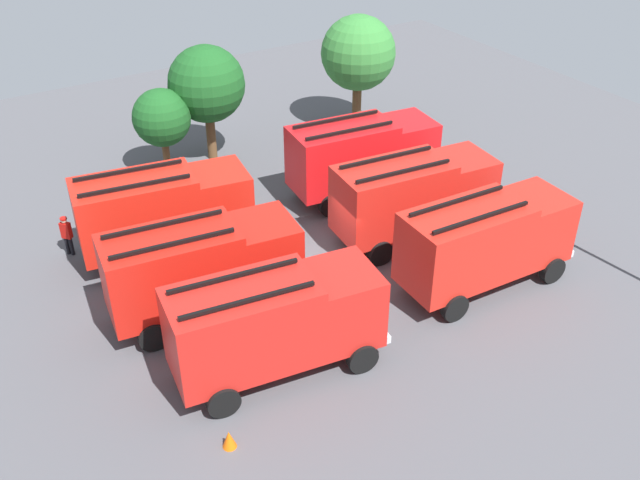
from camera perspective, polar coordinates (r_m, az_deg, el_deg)
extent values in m
plane|color=#4C4C51|center=(29.57, 0.00, -2.28)|extent=(52.31, 52.31, 0.00)
cube|color=red|center=(24.31, 1.78, -5.04)|extent=(2.51, 2.77, 2.60)
cube|color=#8C9EAD|center=(24.51, 4.01, -3.83)|extent=(0.36, 2.12, 1.46)
cube|color=red|center=(23.22, -6.08, -6.90)|extent=(5.09, 3.11, 2.90)
cube|color=black|center=(22.78, -6.87, -2.84)|extent=(4.30, 0.69, 0.12)
cube|color=black|center=(21.72, -5.72, -4.79)|extent=(4.30, 0.69, 0.12)
cube|color=silver|center=(25.47, 4.18, -6.39)|extent=(0.51, 2.38, 0.28)
cylinder|color=black|center=(26.19, 0.97, -6.13)|extent=(1.14, 0.49, 1.10)
cylinder|color=black|center=(24.56, 3.37, -9.34)|extent=(1.14, 0.49, 1.10)
cylinder|color=black|center=(24.98, -9.39, -8.95)|extent=(1.14, 0.49, 1.10)
cylinder|color=black|center=(23.28, -7.70, -12.60)|extent=(1.14, 0.49, 1.10)
cube|color=red|center=(29.71, 16.60, 1.21)|extent=(2.30, 2.59, 2.60)
cube|color=#8C9EAD|center=(30.25, 18.12, 2.22)|extent=(0.17, 2.13, 1.46)
cube|color=red|center=(27.49, 11.40, -0.37)|extent=(4.90, 2.70, 2.90)
cube|color=black|center=(27.12, 10.85, 3.09)|extent=(4.32, 0.30, 0.12)
cube|color=black|center=(26.24, 12.71, 1.77)|extent=(4.32, 0.30, 0.12)
cube|color=silver|center=(31.08, 17.85, -0.03)|extent=(0.30, 2.38, 0.28)
cylinder|color=black|center=(31.33, 14.93, -0.09)|extent=(1.11, 0.40, 1.10)
cylinder|color=black|center=(30.00, 17.97, -2.27)|extent=(1.11, 0.40, 1.10)
cylinder|color=black|center=(28.54, 7.66, -2.73)|extent=(1.11, 0.40, 1.10)
cylinder|color=black|center=(27.08, 10.64, -5.29)|extent=(1.11, 0.40, 1.10)
cube|color=red|center=(26.92, -4.40, -0.91)|extent=(2.50, 2.76, 2.60)
cube|color=#8C9EAD|center=(27.06, -2.35, 0.15)|extent=(0.35, 2.12, 1.46)
cube|color=red|center=(26.09, -11.61, -2.40)|extent=(5.08, 3.09, 2.90)
cube|color=black|center=(25.81, -12.38, 1.25)|extent=(4.30, 0.66, 0.12)
cube|color=black|center=(24.66, -11.61, -0.27)|extent=(4.30, 0.66, 0.12)
cube|color=silver|center=(27.92, -2.00, -2.30)|extent=(0.50, 2.38, 0.28)
cylinder|color=black|center=(28.78, -4.75, -2.17)|extent=(1.14, 0.49, 1.10)
cylinder|color=black|center=(26.96, -2.95, -4.85)|extent=(1.14, 0.49, 1.10)
cylinder|color=black|center=(27.90, -14.23, -4.52)|extent=(1.14, 0.49, 1.10)
cylinder|color=black|center=(26.02, -13.09, -7.48)|extent=(1.14, 0.49, 1.10)
cube|color=red|center=(32.03, 11.18, 4.44)|extent=(2.45, 2.71, 2.60)
cube|color=#8C9EAD|center=(32.47, 12.75, 5.28)|extent=(0.30, 2.12, 1.46)
cube|color=red|center=(30.17, 5.80, 3.37)|extent=(5.03, 2.98, 2.90)
cube|color=black|center=(29.95, 5.29, 6.57)|extent=(4.31, 0.57, 0.12)
cube|color=black|center=(28.92, 6.67, 5.47)|extent=(4.31, 0.57, 0.12)
cube|color=silver|center=(33.24, 12.66, 3.10)|extent=(0.45, 2.38, 0.28)
cylinder|color=black|center=(33.71, 10.01, 3.08)|extent=(1.13, 0.46, 1.10)
cylinder|color=black|center=(32.09, 12.41, 1.14)|extent=(1.13, 0.46, 1.10)
cylinder|color=black|center=(31.39, 2.63, 1.19)|extent=(1.13, 0.46, 1.10)
cylinder|color=black|center=(29.65, 4.81, -1.01)|extent=(1.13, 0.46, 1.10)
cube|color=red|center=(30.53, -7.88, 3.28)|extent=(2.56, 2.81, 2.60)
cube|color=#8C9EAD|center=(30.62, -6.04, 4.18)|extent=(0.41, 2.11, 1.46)
cube|color=red|center=(29.92, -14.34, 2.16)|extent=(5.13, 3.21, 2.90)
cube|color=black|center=(29.78, -14.99, 5.38)|extent=(4.29, 0.78, 0.12)
cube|color=black|center=(28.56, -14.50, 4.22)|extent=(4.29, 0.78, 0.12)
cube|color=silver|center=(31.38, -5.63, 1.89)|extent=(0.56, 2.38, 0.28)
cylinder|color=black|center=(32.36, -7.93, 1.93)|extent=(1.14, 0.51, 1.10)
cylinder|color=black|center=(30.38, -6.67, -0.21)|extent=(1.14, 0.51, 1.10)
cylinder|color=black|center=(31.72, -16.44, 0.09)|extent=(1.14, 0.51, 1.10)
cylinder|color=black|center=(29.70, -15.72, -2.23)|extent=(1.14, 0.51, 1.10)
cube|color=red|center=(35.13, 6.92, 7.50)|extent=(2.47, 2.73, 2.60)
cube|color=#8C9EAD|center=(35.53, 8.41, 8.24)|extent=(0.32, 2.12, 1.46)
cube|color=red|center=(33.49, 1.78, 6.69)|extent=(5.05, 3.02, 2.90)
cube|color=black|center=(33.38, 1.29, 9.58)|extent=(4.31, 0.60, 0.12)
cube|color=black|center=(32.26, 2.38, 8.70)|extent=(4.31, 0.60, 0.12)
cube|color=silver|center=(36.24, 8.43, 6.18)|extent=(0.47, 2.38, 0.28)
cylinder|color=black|center=(36.82, 6.06, 6.12)|extent=(1.13, 0.47, 1.10)
cylinder|color=black|center=(35.04, 8.05, 4.49)|extent=(1.13, 0.47, 1.10)
cylinder|color=black|center=(34.76, -0.93, 4.59)|extent=(1.13, 0.47, 1.10)
cylinder|color=black|center=(32.87, 0.81, 2.80)|extent=(1.13, 0.47, 1.10)
cylinder|color=black|center=(34.90, -8.17, 4.05)|extent=(0.16, 0.16, 0.77)
cylinder|color=black|center=(35.01, -8.45, 4.12)|extent=(0.16, 0.16, 0.77)
cube|color=black|center=(34.62, -8.41, 5.12)|extent=(0.42, 0.48, 0.67)
sphere|color=tan|center=(34.42, -8.46, 5.77)|extent=(0.22, 0.22, 0.22)
cylinder|color=black|center=(34.38, -8.48, 5.90)|extent=(0.27, 0.27, 0.06)
cylinder|color=black|center=(39.55, 6.72, 7.77)|extent=(0.16, 0.16, 0.75)
cylinder|color=black|center=(39.37, 6.62, 7.65)|extent=(0.16, 0.16, 0.75)
cube|color=gold|center=(39.17, 6.73, 8.64)|extent=(0.48, 0.43, 0.65)
sphere|color=tan|center=(38.99, 6.77, 9.22)|extent=(0.21, 0.21, 0.21)
cylinder|color=gold|center=(38.96, 6.78, 9.34)|extent=(0.27, 0.27, 0.06)
cylinder|color=black|center=(31.97, -19.13, -0.47)|extent=(0.16, 0.16, 0.83)
cylinder|color=black|center=(32.08, -19.44, -0.40)|extent=(0.16, 0.16, 0.83)
cube|color=#B7140F|center=(31.63, -19.54, 0.73)|extent=(0.46, 0.47, 0.72)
sphere|color=beige|center=(31.39, -19.70, 1.47)|extent=(0.23, 0.23, 0.23)
cylinder|color=#B7140F|center=(31.35, -19.73, 1.62)|extent=(0.29, 0.29, 0.07)
cylinder|color=brown|center=(37.29, -12.09, 6.50)|extent=(0.36, 0.36, 1.79)
sphere|color=#19511E|center=(36.43, -12.48, 9.48)|extent=(2.87, 2.87, 2.87)
cylinder|color=brown|center=(38.32, -8.64, 8.14)|extent=(0.49, 0.49, 2.43)
sphere|color=#19511E|center=(37.22, -9.01, 12.15)|extent=(3.89, 3.89, 3.89)
cylinder|color=brown|center=(41.68, 2.93, 10.67)|extent=(0.51, 0.51, 2.57)
sphere|color=#337A33|center=(40.62, 3.06, 14.64)|extent=(4.12, 4.12, 4.12)
cone|color=#F2600C|center=(34.55, -6.02, 3.76)|extent=(0.43, 0.43, 0.62)
cone|color=#F2600C|center=(22.52, -7.24, -15.43)|extent=(0.44, 0.44, 0.62)
cone|color=#F2600C|center=(29.47, -9.62, -2.19)|extent=(0.45, 0.45, 0.64)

